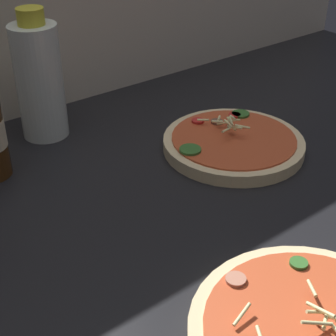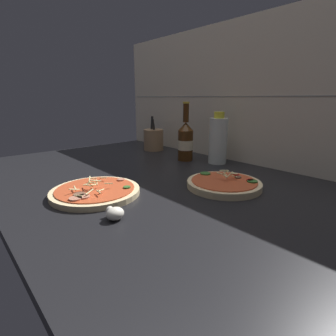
% 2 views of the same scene
% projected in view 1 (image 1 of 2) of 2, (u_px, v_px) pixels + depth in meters
% --- Properties ---
extents(counter_slab, '(1.60, 0.90, 0.03)m').
position_uv_depth(counter_slab, '(218.00, 228.00, 0.68)').
color(counter_slab, black).
rests_on(counter_slab, ground).
extents(pizza_near, '(0.25, 0.25, 0.05)m').
position_uv_depth(pizza_near, '(316.00, 335.00, 0.51)').
color(pizza_near, beige).
rests_on(pizza_near, counter_slab).
extents(pizza_far, '(0.23, 0.23, 0.05)m').
position_uv_depth(pizza_far, '(233.00, 143.00, 0.83)').
color(pizza_far, beige).
rests_on(pizza_far, counter_slab).
extents(oil_bottle, '(0.08, 0.08, 0.21)m').
position_uv_depth(oil_bottle, '(39.00, 80.00, 0.83)').
color(oil_bottle, silver).
rests_on(oil_bottle, counter_slab).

